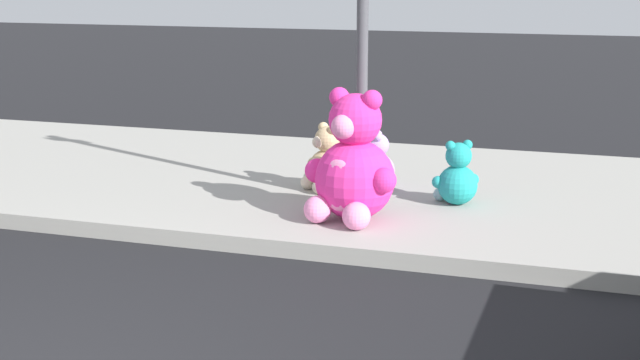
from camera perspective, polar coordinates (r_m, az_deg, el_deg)
sidewalk at (r=9.55m, az=-1.89°, el=-0.23°), size 28.00×4.40×0.15m
sign_pole at (r=8.22m, az=2.81°, el=10.02°), size 0.56×0.11×3.20m
plush_pink_large at (r=7.82m, az=2.17°, el=0.79°), size 0.90×0.84×1.20m
plush_lavender at (r=9.03m, az=3.67°, el=0.98°), size 0.42×0.45×0.60m
plush_tan at (r=8.92m, az=0.43°, el=1.09°), size 0.49×0.50×0.69m
plush_teal at (r=8.49m, az=8.99°, el=0.10°), size 0.44×0.46×0.63m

